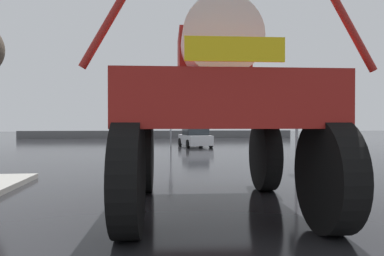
% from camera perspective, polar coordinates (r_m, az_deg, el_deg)
% --- Properties ---
extents(ground_plane, '(120.00, 120.00, 0.00)m').
position_cam_1_polar(ground_plane, '(18.89, -3.55, -4.58)').
color(ground_plane, black).
extents(oversize_sprayer, '(4.58, 5.66, 4.69)m').
position_cam_1_polar(oversize_sprayer, '(7.27, 3.74, 3.32)').
color(oversize_sprayer, black).
rests_on(oversize_sprayer, ground).
extents(sedan_ahead, '(2.29, 4.28, 1.52)m').
position_cam_1_polar(sedan_ahead, '(26.28, 0.49, -1.51)').
color(sedan_ahead, silver).
rests_on(sedan_ahead, ground).
extents(traffic_signal_near_right, '(0.24, 0.54, 3.36)m').
position_cam_1_polar(traffic_signal_near_right, '(13.50, 16.45, 3.65)').
color(traffic_signal_near_right, '#A8AAAF').
rests_on(traffic_signal_near_right, ground).
extents(traffic_signal_far_left, '(0.24, 0.55, 3.71)m').
position_cam_1_polar(traffic_signal_far_left, '(27.00, -3.50, 2.78)').
color(traffic_signal_far_left, '#A8AAAF').
rests_on(traffic_signal_far_left, ground).
extents(roadside_barrier, '(32.23, 0.24, 0.90)m').
position_cam_1_polar(roadside_barrier, '(41.55, -5.31, -1.05)').
color(roadside_barrier, '#59595B').
rests_on(roadside_barrier, ground).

